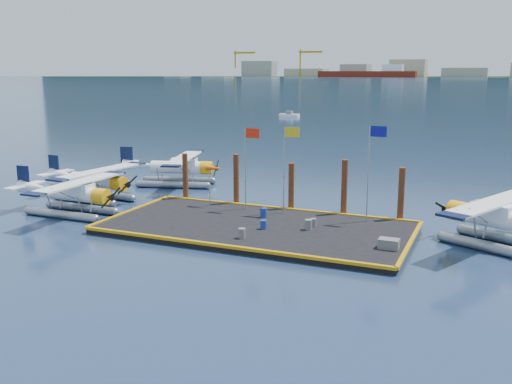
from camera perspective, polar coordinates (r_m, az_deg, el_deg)
ground at (r=38.03m, az=0.07°, el=-3.91°), size 4000.00×4000.00×0.00m
dock at (r=37.97m, az=0.07°, el=-3.62°), size 20.00×10.00×0.40m
dock_bumpers at (r=37.89m, az=0.07°, el=-3.19°), size 20.25×10.25×0.18m
seaplane_a at (r=43.70m, az=-17.69°, el=-0.37°), size 8.65×9.52×3.41m
seaplane_b at (r=48.10m, az=-15.64°, el=0.88°), size 8.83×9.74×3.45m
seaplane_c at (r=52.93m, az=-7.62°, el=2.27°), size 9.29×9.99×3.56m
seaplane_d at (r=37.02m, az=23.11°, el=-2.76°), size 9.61×10.07×3.70m
drum_1 at (r=36.94m, az=0.75°, el=-3.28°), size 0.41×0.41×0.58m
drum_2 at (r=36.89m, az=5.26°, el=-3.27°), size 0.48×0.48×0.68m
drum_3 at (r=34.94m, az=-1.42°, el=-4.15°), size 0.44×0.44×0.62m
drum_4 at (r=37.68m, az=5.76°, el=-3.06°), size 0.39×0.39×0.55m
drum_5 at (r=39.81m, az=0.75°, el=-2.08°), size 0.48×0.48×0.67m
crate at (r=33.83m, az=13.14°, el=-5.06°), size 1.16×0.77×0.58m
flagpole_red at (r=41.40m, az=-0.80°, el=3.64°), size 1.14×0.08×6.00m
flagpole_yellow at (r=40.28m, az=3.11°, el=3.55°), size 1.14×0.08×6.20m
flagpole_blue at (r=38.65m, az=11.50°, el=3.22°), size 1.14×0.08×6.50m
windsock at (r=42.75m, az=-4.15°, el=2.29°), size 1.40×0.44×3.12m
piling_0 at (r=45.99m, az=-7.08°, el=1.37°), size 0.44×0.44×4.00m
piling_1 at (r=43.92m, az=-1.99°, el=1.08°), size 0.44×0.44×4.20m
piling_2 at (r=42.29m, az=3.55°, el=0.36°), size 0.44×0.44×3.80m
piling_3 at (r=41.11m, az=8.81°, el=0.26°), size 0.44×0.44×4.30m
piling_4 at (r=40.38m, az=14.31°, el=-0.41°), size 0.44×0.44×4.00m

